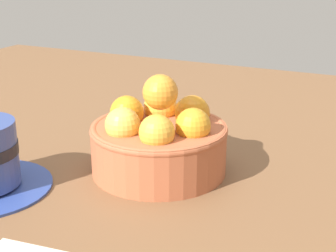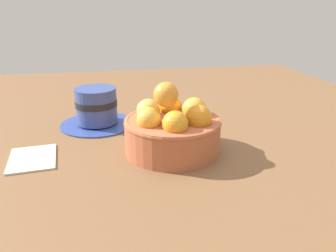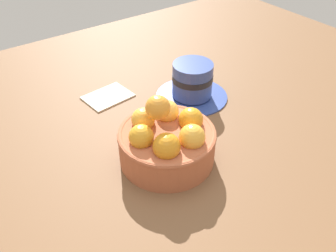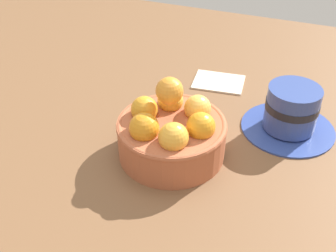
# 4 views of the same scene
# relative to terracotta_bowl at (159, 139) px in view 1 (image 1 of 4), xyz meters

# --- Properties ---
(ground_plane) EXTENTS (1.46, 1.18, 0.05)m
(ground_plane) POSITION_rel_terracotta_bowl_xyz_m (-0.00, -0.00, -0.06)
(ground_plane) COLOR brown
(terracotta_bowl) EXTENTS (0.16, 0.16, 0.12)m
(terracotta_bowl) POSITION_rel_terracotta_bowl_xyz_m (0.00, 0.00, 0.00)
(terracotta_bowl) COLOR #AD5938
(terracotta_bowl) RESTS_ON ground_plane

